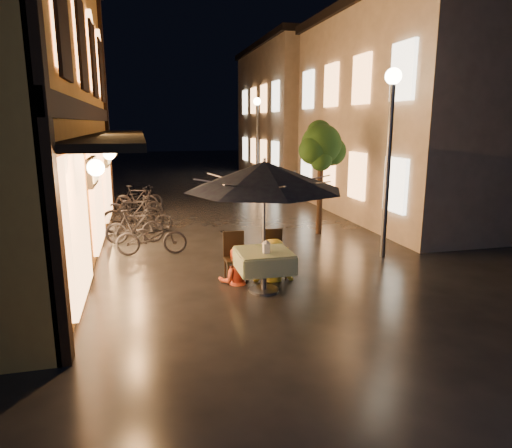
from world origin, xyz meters
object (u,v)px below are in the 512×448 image
object	(u,v)px
person_orange	(235,249)
bicycle_0	(151,237)
streetlamp_near	(390,130)
patio_umbrella	(264,176)
person_yellow	(273,240)
cafe_table	(264,261)
table_lantern	(266,246)

from	to	relation	value
person_orange	bicycle_0	distance (m)	2.86
streetlamp_near	patio_umbrella	bearing A→B (deg)	-155.55
streetlamp_near	person_yellow	size ratio (longest dim) A/B	2.61
streetlamp_near	cafe_table	world-z (taller)	streetlamp_near
cafe_table	person_orange	world-z (taller)	person_orange
table_lantern	bicycle_0	size ratio (longest dim) A/B	0.15
table_lantern	streetlamp_near	bearing A→B (deg)	26.72
streetlamp_near	cafe_table	bearing A→B (deg)	-155.55
cafe_table	table_lantern	bearing A→B (deg)	-90.00
patio_umbrella	person_orange	size ratio (longest dim) A/B	2.09
streetlamp_near	person_orange	world-z (taller)	streetlamp_near
streetlamp_near	person_orange	xyz separation A→B (m)	(-3.71, -0.91, -2.24)
person_orange	person_yellow	world-z (taller)	person_yellow
streetlamp_near	person_yellow	world-z (taller)	streetlamp_near
streetlamp_near	cafe_table	xyz separation A→B (m)	(-3.28, -1.49, -2.33)
bicycle_0	table_lantern	bearing A→B (deg)	-144.13
table_lantern	person_yellow	distance (m)	0.82
patio_umbrella	person_orange	world-z (taller)	patio_umbrella
patio_umbrella	table_lantern	world-z (taller)	patio_umbrella
bicycle_0	person_yellow	bearing A→B (deg)	-132.32
patio_umbrella	bicycle_0	bearing A→B (deg)	123.23
table_lantern	patio_umbrella	bearing A→B (deg)	90.00
table_lantern	person_yellow	size ratio (longest dim) A/B	0.15
streetlamp_near	cafe_table	distance (m)	4.29
streetlamp_near	bicycle_0	world-z (taller)	streetlamp_near
streetlamp_near	bicycle_0	size ratio (longest dim) A/B	2.56
person_orange	person_yellow	distance (m)	0.79
person_yellow	bicycle_0	size ratio (longest dim) A/B	0.98
cafe_table	table_lantern	size ratio (longest dim) A/B	3.96
patio_umbrella	bicycle_0	distance (m)	3.96
cafe_table	person_yellow	world-z (taller)	person_yellow
streetlamp_near	person_yellow	xyz separation A→B (m)	(-2.93, -0.92, -2.11)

